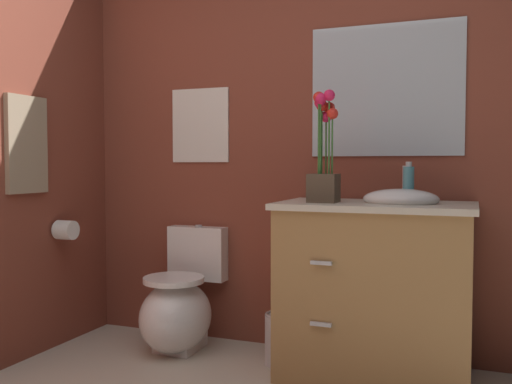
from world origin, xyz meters
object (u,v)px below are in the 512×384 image
Objects in this scene: vanity_cabinet at (375,288)px; trash_bin at (282,338)px; toilet at (180,307)px; soap_bottle at (409,184)px; hanging_towel at (27,145)px; toilet_paper_roll at (66,230)px; flower_vase at (324,159)px; wall_mirror at (386,90)px; wall_poster at (200,125)px.

vanity_cabinet is 0.58m from trash_bin.
toilet is 3.45× the size of soap_bottle.
hanging_towel is (-0.68, -0.43, 0.92)m from toilet.
toilet_paper_roll reaches higher than trash_bin.
flower_vase is 0.57m from wall_mirror.
toilet_paper_roll reaches higher than toilet.
toilet is at bearing 178.83° from trash_bin.
soap_bottle is 0.25× the size of wall_mirror.
hanging_towel is (-1.94, -0.45, 0.20)m from soap_bottle.
vanity_cabinet is 1.05m from wall_mirror.
trash_bin is 2.47× the size of toilet_paper_roll.
hanging_towel is (-1.79, -0.69, -0.29)m from wall_mirror.
flower_vase is 1.24× the size of wall_poster.
toilet is at bearing 31.98° from hanging_towel.
wall_poster is (-0.86, 0.36, 0.21)m from flower_vase.
toilet is 1.33× the size of hanging_towel.
trash_bin is at bearing -176.87° from soap_bottle.
toilet is at bearing 173.66° from flower_vase.
wall_mirror is at bearing 0.00° from wall_poster.
soap_bottle is 2.00m from hanging_towel.
wall_mirror is 1.54× the size of hanging_towel.
soap_bottle is at bearing -58.50° from wall_mirror.
hanging_towel is at bearing -148.02° from toilet.
soap_bottle is 0.38× the size of hanging_towel.
wall_poster is 0.99m from toilet_paper_roll.
wall_poster is 0.98m from hanging_towel.
wall_poster is (-1.10, 0.29, 0.84)m from vanity_cabinet.
wall_poster is at bearing 155.57° from trash_bin.
wall_mirror reaches higher than soap_bottle.
wall_poster is 4.02× the size of toilet_paper_roll.
vanity_cabinet is 1.42m from wall_poster.
toilet is 0.86× the size of wall_mirror.
trash_bin is 0.52× the size of hanging_towel.
vanity_cabinet is at bearing -161.77° from soap_bottle.
wall_mirror reaches higher than wall_poster.
hanging_towel is at bearing -134.55° from wall_poster.
toilet_paper_roll is at bearing -176.12° from flower_vase.
trash_bin is 0.61× the size of wall_poster.
soap_bottle is at bearing 13.06° from hanging_towel.
hanging_towel is at bearing -103.44° from toilet_paper_roll.
hanging_towel reaches higher than flower_vase.
trash_bin is at bearing -24.43° from wall_poster.
wall_poster is (-1.25, 0.25, 0.33)m from soap_bottle.
toilet_paper_roll is at bearing -173.37° from soap_bottle.
trash_bin is (0.62, -0.01, -0.11)m from toilet.
hanging_towel is (-1.54, -0.33, 0.08)m from flower_vase.
flower_vase is at bearing -163.27° from soap_bottle.
soap_bottle is (1.25, 0.02, 0.72)m from toilet.
flower_vase is at bearing -18.81° from trash_bin.
vanity_cabinet is 3.86× the size of trash_bin.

